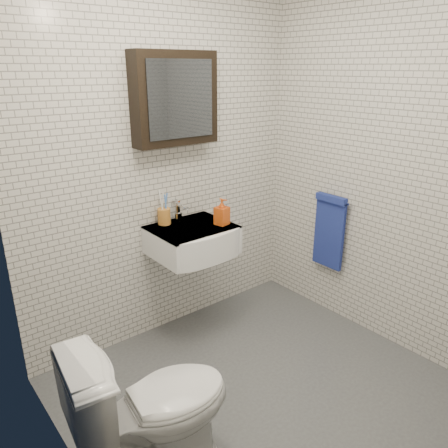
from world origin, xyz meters
The scene contains 9 objects.
ground centered at (0.00, 0.00, 0.01)m, with size 2.20×2.00×0.01m, color #46494D.
room_shell centered at (0.00, 0.00, 1.47)m, with size 2.22×2.02×2.51m.
washbasin centered at (0.05, 0.73, 0.76)m, with size 0.55×0.50×0.20m.
faucet centered at (0.05, 0.93, 0.92)m, with size 0.06×0.20×0.15m.
mirror_cabinet centered at (0.05, 0.93, 1.70)m, with size 0.60×0.15×0.60m.
towel_rail centered at (1.04, 0.35, 0.72)m, with size 0.09×0.30×0.58m.
toothbrush_cup centered at (-0.07, 0.94, 0.91)m, with size 0.11×0.11×0.25m.
soap_bottle centered at (0.24, 0.68, 0.94)m, with size 0.08×0.09×0.19m, color orange.
toilet centered at (-0.80, -0.10, 0.39)m, with size 0.43×0.76×0.77m, color white.
Camera 1 is at (-1.57, -1.58, 1.90)m, focal length 35.00 mm.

